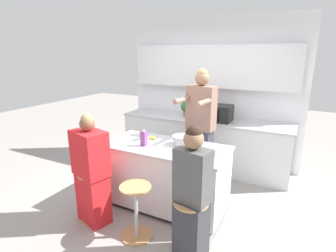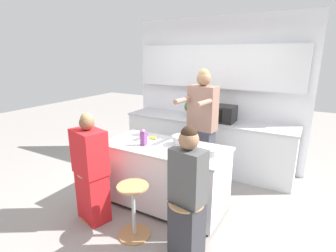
{
  "view_description": "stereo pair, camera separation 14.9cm",
  "coord_description": "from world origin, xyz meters",
  "px_view_note": "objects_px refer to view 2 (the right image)",
  "views": [
    {
      "loc": [
        1.5,
        -2.88,
        2.06
      ],
      "look_at": [
        0.0,
        0.08,
        1.13
      ],
      "focal_mm": 28.0,
      "sensor_mm": 36.0,
      "label": 1
    },
    {
      "loc": [
        1.64,
        -2.8,
        2.06
      ],
      "look_at": [
        0.0,
        0.08,
        1.13
      ],
      "focal_mm": 28.0,
      "sensor_mm": 36.0,
      "label": 2
    }
  ],
  "objects_px": {
    "person_wrapped_blanket": "(91,172)",
    "coffee_cup_near": "(193,152)",
    "kitchen_island": "(165,176)",
    "microwave": "(219,113)",
    "juice_carton": "(144,138)",
    "bar_stool_leftmost": "(94,193)",
    "bar_stool_rightmost": "(186,228)",
    "banana_bunch": "(153,137)",
    "fruit_bowl": "(210,152)",
    "potted_plant": "(190,108)",
    "cooking_pot": "(182,140)",
    "bar_stool_center": "(134,209)",
    "person_seated_near": "(187,200)",
    "person_cooking": "(202,131)"
  },
  "relations": [
    {
      "from": "cooking_pot",
      "to": "fruit_bowl",
      "type": "distance_m",
      "value": 0.48
    },
    {
      "from": "person_seated_near",
      "to": "person_cooking",
      "type": "bearing_deg",
      "value": 117.21
    },
    {
      "from": "banana_bunch",
      "to": "juice_carton",
      "type": "bearing_deg",
      "value": -82.47
    },
    {
      "from": "person_wrapped_blanket",
      "to": "potted_plant",
      "type": "height_order",
      "value": "person_wrapped_blanket"
    },
    {
      "from": "cooking_pot",
      "to": "microwave",
      "type": "xyz_separation_m",
      "value": [
        0.04,
        1.33,
        0.11
      ]
    },
    {
      "from": "person_cooking",
      "to": "microwave",
      "type": "relative_size",
      "value": 3.33
    },
    {
      "from": "kitchen_island",
      "to": "juice_carton",
      "type": "distance_m",
      "value": 0.61
    },
    {
      "from": "person_wrapped_blanket",
      "to": "person_seated_near",
      "type": "bearing_deg",
      "value": 16.02
    },
    {
      "from": "kitchen_island",
      "to": "banana_bunch",
      "type": "distance_m",
      "value": 0.57
    },
    {
      "from": "bar_stool_leftmost",
      "to": "fruit_bowl",
      "type": "bearing_deg",
      "value": 27.25
    },
    {
      "from": "bar_stool_rightmost",
      "to": "person_seated_near",
      "type": "xyz_separation_m",
      "value": [
        0.01,
        0.01,
        0.32
      ]
    },
    {
      "from": "bar_stool_rightmost",
      "to": "microwave",
      "type": "height_order",
      "value": "microwave"
    },
    {
      "from": "person_wrapped_blanket",
      "to": "juice_carton",
      "type": "distance_m",
      "value": 0.78
    },
    {
      "from": "bar_stool_center",
      "to": "fruit_bowl",
      "type": "bearing_deg",
      "value": 48.46
    },
    {
      "from": "bar_stool_leftmost",
      "to": "coffee_cup_near",
      "type": "relative_size",
      "value": 6.26
    },
    {
      "from": "fruit_bowl",
      "to": "cooking_pot",
      "type": "bearing_deg",
      "value": 161.9
    },
    {
      "from": "bar_stool_leftmost",
      "to": "cooking_pot",
      "type": "relative_size",
      "value": 1.85
    },
    {
      "from": "potted_plant",
      "to": "bar_stool_rightmost",
      "type": "bearing_deg",
      "value": -65.77
    },
    {
      "from": "microwave",
      "to": "person_seated_near",
      "type": "bearing_deg",
      "value": -78.35
    },
    {
      "from": "kitchen_island",
      "to": "bar_stool_rightmost",
      "type": "distance_m",
      "value": 0.99
    },
    {
      "from": "coffee_cup_near",
      "to": "kitchen_island",
      "type": "bearing_deg",
      "value": 162.53
    },
    {
      "from": "fruit_bowl",
      "to": "coffee_cup_near",
      "type": "xyz_separation_m",
      "value": [
        -0.17,
        -0.14,
        0.0
      ]
    },
    {
      "from": "bar_stool_rightmost",
      "to": "coffee_cup_near",
      "type": "xyz_separation_m",
      "value": [
        -0.2,
        0.58,
        0.59
      ]
    },
    {
      "from": "bar_stool_center",
      "to": "cooking_pot",
      "type": "xyz_separation_m",
      "value": [
        0.18,
        0.86,
        0.61
      ]
    },
    {
      "from": "kitchen_island",
      "to": "person_seated_near",
      "type": "relative_size",
      "value": 1.17
    },
    {
      "from": "bar_stool_center",
      "to": "coffee_cup_near",
      "type": "height_order",
      "value": "coffee_cup_near"
    },
    {
      "from": "person_cooking",
      "to": "bar_stool_center",
      "type": "bearing_deg",
      "value": -92.79
    },
    {
      "from": "person_cooking",
      "to": "banana_bunch",
      "type": "bearing_deg",
      "value": -127.07
    },
    {
      "from": "bar_stool_center",
      "to": "person_seated_near",
      "type": "bearing_deg",
      "value": 0.59
    },
    {
      "from": "person_wrapped_blanket",
      "to": "microwave",
      "type": "xyz_separation_m",
      "value": [
        0.86,
        2.19,
        0.4
      ]
    },
    {
      "from": "microwave",
      "to": "fruit_bowl",
      "type": "bearing_deg",
      "value": -74.53
    },
    {
      "from": "kitchen_island",
      "to": "banana_bunch",
      "type": "height_order",
      "value": "banana_bunch"
    },
    {
      "from": "bar_stool_rightmost",
      "to": "person_wrapped_blanket",
      "type": "distance_m",
      "value": 1.34
    },
    {
      "from": "banana_bunch",
      "to": "person_cooking",
      "type": "bearing_deg",
      "value": 46.74
    },
    {
      "from": "person_wrapped_blanket",
      "to": "juice_carton",
      "type": "height_order",
      "value": "person_wrapped_blanket"
    },
    {
      "from": "bar_stool_center",
      "to": "coffee_cup_near",
      "type": "xyz_separation_m",
      "value": [
        0.46,
        0.57,
        0.59
      ]
    },
    {
      "from": "potted_plant",
      "to": "banana_bunch",
      "type": "bearing_deg",
      "value": -87.58
    },
    {
      "from": "cooking_pot",
      "to": "juice_carton",
      "type": "relative_size",
      "value": 1.64
    },
    {
      "from": "person_wrapped_blanket",
      "to": "coffee_cup_near",
      "type": "xyz_separation_m",
      "value": [
        1.1,
        0.57,
        0.27
      ]
    },
    {
      "from": "person_cooking",
      "to": "potted_plant",
      "type": "xyz_separation_m",
      "value": [
        -0.57,
        0.81,
        0.16
      ]
    },
    {
      "from": "person_cooking",
      "to": "kitchen_island",
      "type": "bearing_deg",
      "value": -101.48
    },
    {
      "from": "bar_stool_leftmost",
      "to": "person_cooking",
      "type": "bearing_deg",
      "value": 57.26
    },
    {
      "from": "cooking_pot",
      "to": "banana_bunch",
      "type": "height_order",
      "value": "cooking_pot"
    },
    {
      "from": "person_wrapped_blanket",
      "to": "fruit_bowl",
      "type": "distance_m",
      "value": 1.48
    },
    {
      "from": "fruit_bowl",
      "to": "person_seated_near",
      "type": "bearing_deg",
      "value": -86.72
    },
    {
      "from": "person_seated_near",
      "to": "juice_carton",
      "type": "bearing_deg",
      "value": 157.27
    },
    {
      "from": "bar_stool_rightmost",
      "to": "cooking_pot",
      "type": "distance_m",
      "value": 1.16
    },
    {
      "from": "fruit_bowl",
      "to": "person_cooking",
      "type": "bearing_deg",
      "value": 119.49
    },
    {
      "from": "bar_stool_leftmost",
      "to": "microwave",
      "type": "distance_m",
      "value": 2.43
    },
    {
      "from": "coffee_cup_near",
      "to": "juice_carton",
      "type": "height_order",
      "value": "juice_carton"
    }
  ]
}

